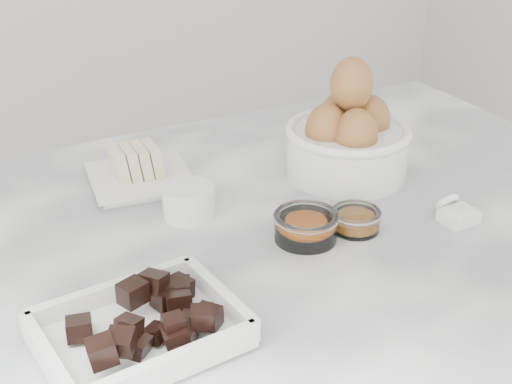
% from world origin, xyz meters
% --- Properties ---
extents(marble_slab, '(1.20, 0.80, 0.04)m').
position_xyz_m(marble_slab, '(0.00, 0.00, 0.92)').
color(marble_slab, white).
rests_on(marble_slab, cabinet).
extents(chocolate_dish, '(0.22, 0.17, 0.05)m').
position_xyz_m(chocolate_dish, '(-0.21, -0.15, 0.96)').
color(chocolate_dish, white).
rests_on(chocolate_dish, marble_slab).
extents(butter_plate, '(0.16, 0.16, 0.06)m').
position_xyz_m(butter_plate, '(-0.09, 0.21, 0.96)').
color(butter_plate, white).
rests_on(butter_plate, marble_slab).
extents(sugar_ramekin, '(0.07, 0.07, 0.04)m').
position_xyz_m(sugar_ramekin, '(-0.06, 0.08, 0.96)').
color(sugar_ramekin, white).
rests_on(sugar_ramekin, marble_slab).
extents(egg_bowl, '(0.19, 0.19, 0.18)m').
position_xyz_m(egg_bowl, '(0.21, 0.09, 1.00)').
color(egg_bowl, white).
rests_on(egg_bowl, marble_slab).
extents(honey_bowl, '(0.07, 0.07, 0.03)m').
position_xyz_m(honey_bowl, '(0.12, -0.06, 0.95)').
color(honey_bowl, white).
rests_on(honey_bowl, marble_slab).
extents(zest_bowl, '(0.09, 0.09, 0.04)m').
position_xyz_m(zest_bowl, '(0.05, -0.05, 0.96)').
color(zest_bowl, white).
rests_on(zest_bowl, marble_slab).
extents(vanilla_spoon, '(0.07, 0.08, 0.04)m').
position_xyz_m(vanilla_spoon, '(0.20, 0.07, 0.95)').
color(vanilla_spoon, white).
rests_on(vanilla_spoon, marble_slab).
extents(salt_spoon, '(0.05, 0.06, 0.04)m').
position_xyz_m(salt_spoon, '(0.26, -0.10, 0.95)').
color(salt_spoon, white).
rests_on(salt_spoon, marble_slab).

